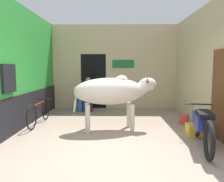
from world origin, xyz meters
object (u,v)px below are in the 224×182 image
crate (196,130)px  bucket (184,119)px  motorcycle_near (202,124)px  shopkeeper_seated (88,94)px  bicycle (40,112)px  cow (113,91)px  plastic_stool (80,105)px

crate → bucket: (0.04, 1.09, -0.01)m
motorcycle_near → shopkeeper_seated: (-2.74, 3.54, 0.19)m
bucket → bicycle: bearing=-178.0°
motorcycle_near → bicycle: motorcycle_near is taller
cow → bicycle: (-2.06, 0.48, -0.65)m
motorcycle_near → crate: size_ratio=4.51×
shopkeeper_seated → bucket: 3.46m
plastic_stool → bucket: 3.67m
bicycle → shopkeeper_seated: (1.13, 1.88, 0.30)m
bucket → motorcycle_near: bearing=-96.5°
bicycle → crate: (4.03, -0.95, -0.20)m
cow → bucket: bearing=17.1°
cow → crate: 2.20m
motorcycle_near → cow: bearing=146.9°
bicycle → shopkeeper_seated: bearing=59.0°
bicycle → plastic_stool: bicycle is taller
shopkeeper_seated → plastic_stool: 0.50m
shopkeeper_seated → crate: bearing=-44.3°
cow → crate: size_ratio=4.98×
motorcycle_near → plastic_stool: motorcycle_near is taller
cow → bucket: size_ratio=8.43×
plastic_stool → bicycle: bearing=-114.1°
motorcycle_near → shopkeeper_seated: bearing=127.8°
motorcycle_near → crate: 0.80m
motorcycle_near → crate: bearing=77.4°
crate → bucket: crate is taller
cow → crate: bearing=-13.4°
motorcycle_near → bucket: motorcycle_near is taller
bicycle → motorcycle_near: bearing=-23.2°
bicycle → plastic_stool: size_ratio=3.86×
bicycle → bucket: 4.09m
cow → bicycle: bearing=166.9°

